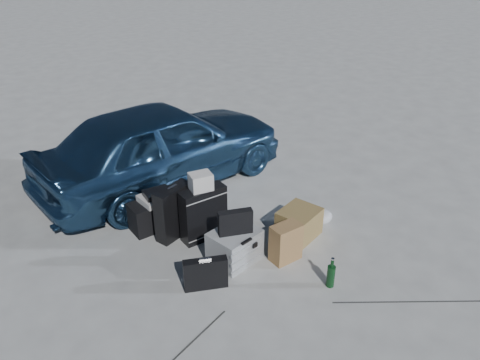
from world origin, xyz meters
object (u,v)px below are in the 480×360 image
car (163,145)px  cardboard_box (299,223)px  duffel_bag (159,212)px  suitcase_left (174,212)px  suitcase_right (204,214)px  pelican_case (235,246)px  green_bottle (331,273)px  briefcase (206,274)px

car → cardboard_box: 2.19m
duffel_bag → cardboard_box: bearing=-43.3°
car → cardboard_box: bearing=-167.3°
suitcase_left → suitcase_right: (0.25, -0.24, 0.00)m
pelican_case → suitcase_right: suitcase_right is taller
suitcase_right → duffel_bag: bearing=120.5°
duffel_bag → green_bottle: size_ratio=2.15×
suitcase_left → pelican_case: bearing=-87.8°
pelican_case → briefcase: size_ratio=1.13×
green_bottle → briefcase: bearing=145.2°
briefcase → car: bearing=96.3°
duffel_bag → green_bottle: 2.17m
briefcase → suitcase_left: bearing=102.5°
suitcase_right → duffel_bag: suitcase_right is taller
pelican_case → green_bottle: pelican_case is taller
cardboard_box → green_bottle: 0.91m
duffel_bag → cardboard_box: (1.21, -1.14, -0.01)m
pelican_case → car: bearing=73.2°
cardboard_box → green_bottle: (-0.34, -0.85, -0.00)m
suitcase_left → car: bearing=49.6°
car → green_bottle: size_ratio=10.66×
suitcase_right → cardboard_box: bearing=-33.1°
car → briefcase: (-0.70, -2.18, -0.42)m
suitcase_left → duffel_bag: bearing=82.3°
duffel_bag → green_bottle: bearing=-66.3°
suitcase_left → suitcase_right: bearing=-61.3°
briefcase → suitcase_left: size_ratio=0.70×
pelican_case → suitcase_left: (-0.29, 0.79, 0.13)m
suitcase_left → suitcase_right: size_ratio=0.99×
briefcase → green_bottle: bearing=-10.7°
suitcase_left → cardboard_box: bearing=-54.0°
pelican_case → suitcase_left: bearing=99.1°
car → green_bottle: bearing=-178.9°
car → suitcase_right: bearing=164.9°
car → suitcase_right: 1.48m
suitcase_right → green_bottle: size_ratio=1.94×
duffel_bag → cardboard_box: size_ratio=1.57×
car → pelican_case: 2.04m
cardboard_box → briefcase: bearing=-174.3°
car → suitcase_left: 1.32m
briefcase → suitcase_left: (0.20, 0.99, 0.14)m
car → duffel_bag: bearing=143.5°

